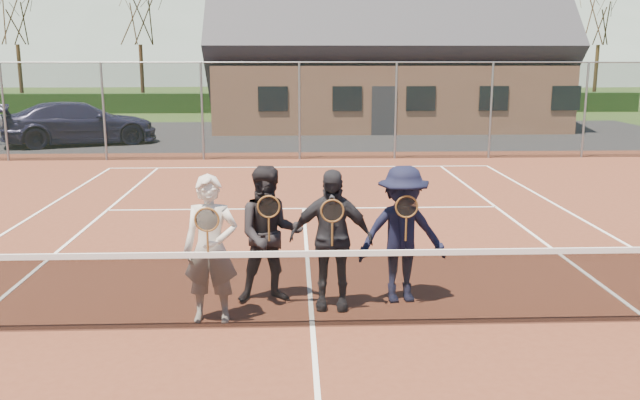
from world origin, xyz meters
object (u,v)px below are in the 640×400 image
(car_c, at_px, (80,123))
(player_c, at_px, (331,239))
(player_a, at_px, (211,249))
(tennis_net, at_px, (312,286))
(player_d, at_px, (402,235))
(player_b, at_px, (270,235))
(clubhouse, at_px, (384,38))

(car_c, distance_m, player_c, 18.77)
(player_a, bearing_deg, car_c, 111.47)
(tennis_net, bearing_deg, player_d, 35.59)
(player_b, bearing_deg, player_d, -2.27)
(tennis_net, relative_size, player_a, 6.49)
(player_a, bearing_deg, player_c, 14.98)
(player_b, height_order, player_d, same)
(tennis_net, distance_m, player_c, 0.80)
(tennis_net, distance_m, clubhouse, 24.57)
(car_c, bearing_deg, player_c, -174.83)
(player_c, bearing_deg, clubhouse, 80.88)
(car_c, distance_m, clubhouse, 14.00)
(clubhouse, height_order, player_d, clubhouse)
(player_a, xyz_separation_m, player_c, (1.46, 0.39, -0.00))
(player_b, xyz_separation_m, player_c, (0.78, -0.26, 0.00))
(clubhouse, relative_size, player_c, 8.67)
(player_a, height_order, player_c, same)
(car_c, relative_size, tennis_net, 0.46)
(tennis_net, relative_size, clubhouse, 0.75)
(tennis_net, bearing_deg, player_a, 167.45)
(tennis_net, height_order, player_d, player_d)
(clubhouse, bearing_deg, tennis_net, -99.46)
(clubhouse, xyz_separation_m, player_c, (-3.74, -23.34, -3.07))
(car_c, bearing_deg, clubhouse, -82.51)
(player_d, bearing_deg, car_c, 118.86)
(car_c, bearing_deg, player_b, -176.67)
(tennis_net, height_order, player_b, player_b)
(player_b, relative_size, player_c, 1.00)
(tennis_net, height_order, player_a, player_a)
(car_c, bearing_deg, player_a, -179.43)
(clubhouse, bearing_deg, car_c, -151.61)
(tennis_net, relative_size, player_b, 6.49)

